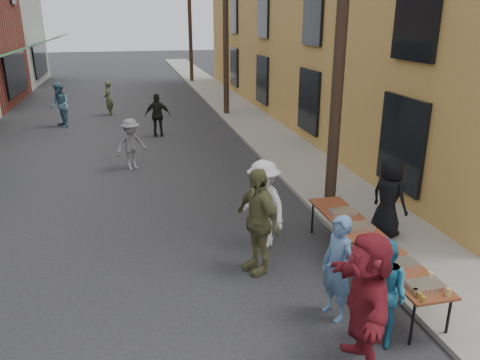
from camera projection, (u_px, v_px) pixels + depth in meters
name	position (u px, v px, depth m)	size (l,w,h in m)	color
ground	(156.00, 308.00, 7.54)	(120.00, 120.00, 0.00)	#28282B
sidewalk	(241.00, 113.00, 22.38)	(2.20, 60.00, 0.10)	gray
building_ochre	(377.00, 3.00, 21.15)	(10.00, 28.00, 10.00)	#BA9442
utility_pole_near	(342.00, 13.00, 9.74)	(0.26, 0.26, 9.00)	#2D2116
utility_pole_mid	(226.00, 15.00, 20.75)	(0.26, 0.26, 9.00)	#2D2116
utility_pole_far	(190.00, 15.00, 31.76)	(0.26, 0.26, 9.00)	#2D2116
serving_table	(369.00, 240.00, 8.25)	(0.70, 4.00, 0.75)	brown
catering_tray_sausage	(425.00, 286.00, 6.71)	(0.50, 0.33, 0.08)	maroon
catering_tray_foil_b	(400.00, 264.00, 7.31)	(0.50, 0.33, 0.08)	#B2B2B7
catering_tray_buns	(378.00, 244.00, 7.95)	(0.50, 0.33, 0.08)	tan
catering_tray_foil_d	(359.00, 227.00, 8.59)	(0.50, 0.33, 0.08)	#B2B2B7
catering_tray_buns_end	(342.00, 212.00, 9.23)	(0.50, 0.33, 0.08)	tan
condiment_jar_a	(424.00, 299.00, 6.39)	(0.07, 0.07, 0.08)	#A57F26
condiment_jar_b	(419.00, 295.00, 6.48)	(0.07, 0.07, 0.08)	#A57F26
condiment_jar_c	(415.00, 291.00, 6.57)	(0.07, 0.07, 0.08)	#A57F26
cup_stack	(448.00, 292.00, 6.52)	(0.08, 0.08, 0.12)	tan
guest_front_b	(337.00, 268.00, 7.07)	(0.62, 0.40, 1.69)	#577EA9
guest_front_c	(382.00, 293.00, 6.51)	(0.78, 0.61, 1.60)	teal
guest_front_d	(264.00, 204.00, 9.31)	(1.17, 0.67, 1.82)	white
guest_front_e	(258.00, 221.00, 8.35)	(1.16, 0.48, 1.98)	olive
guest_queue_back	(366.00, 302.00, 6.02)	(1.80, 0.57, 1.94)	maroon
server	(389.00, 197.00, 9.60)	(0.82, 0.53, 1.68)	black
passerby_left	(131.00, 144.00, 14.15)	(1.01, 0.58, 1.56)	gray
passerby_mid	(158.00, 115.00, 18.01)	(0.98, 0.41, 1.67)	black
passerby_right	(108.00, 98.00, 21.90)	(0.58, 0.38, 1.60)	#475531
passerby_far	(60.00, 105.00, 19.53)	(0.90, 0.71, 1.86)	teal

